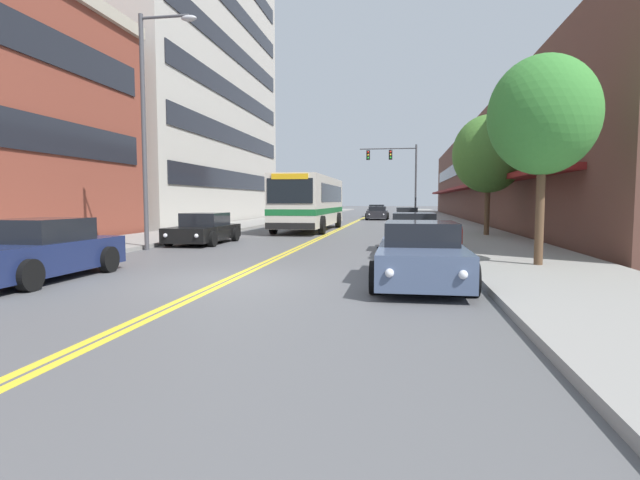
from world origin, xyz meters
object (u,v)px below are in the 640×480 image
car_champagne_parked_right_end (407,216)px  street_lamp_left_near (150,113)px  car_navy_parked_left_mid (39,252)px  car_white_parked_right_mid (406,214)px  car_charcoal_moving_second (377,213)px  car_beige_parked_right_far (414,234)px  car_dark_grey_moving_lead (377,211)px  car_black_parked_left_far (204,230)px  car_silver_parked_left_near (307,215)px  traffic_signal_mast (397,167)px  street_tree_right_near (543,116)px  fire_hydrant (460,235)px  city_bus (311,201)px  car_slate_blue_parked_right_foreground (421,254)px  street_tree_right_mid (488,154)px

car_champagne_parked_right_end → street_lamp_left_near: size_ratio=0.51×
car_navy_parked_left_mid → car_white_parked_right_mid: bearing=76.3°
car_champagne_parked_right_end → car_charcoal_moving_second: (-2.65, 9.01, -0.01)m
car_beige_parked_right_far → car_dark_grey_moving_lead: bearing=94.7°
car_black_parked_left_far → car_charcoal_moving_second: car_black_parked_left_far is taller
car_silver_parked_left_near → traffic_signal_mast: size_ratio=0.61×
car_navy_parked_left_mid → street_tree_right_near: bearing=16.3°
car_navy_parked_left_mid → fire_hydrant: bearing=40.1°
car_black_parked_left_far → car_dark_grey_moving_lead: 37.07m
city_bus → street_tree_right_near: size_ratio=2.14×
car_slate_blue_parked_right_foreground → car_silver_parked_left_near: bearing=105.1°
car_silver_parked_left_near → car_slate_blue_parked_right_foreground: size_ratio=0.90×
car_silver_parked_left_near → traffic_signal_mast: bearing=39.0°
car_champagne_parked_right_end → car_navy_parked_left_mid: bearing=-106.8°
car_white_parked_right_mid → car_champagne_parked_right_end: 6.53m
car_champagne_parked_right_end → street_tree_right_mid: bearing=-75.0°
street_lamp_left_near → street_tree_right_mid: size_ratio=1.46×
car_dark_grey_moving_lead → street_tree_right_mid: street_tree_right_mid is taller
car_black_parked_left_far → street_tree_right_mid: (12.21, 5.16, 3.42)m
car_slate_blue_parked_right_foreground → car_charcoal_moving_second: (-2.63, 36.42, -0.02)m
car_black_parked_left_far → car_slate_blue_parked_right_foreground: (8.57, -8.75, 0.03)m
street_lamp_left_near → street_tree_right_near: street_lamp_left_near is taller
car_champagne_parked_right_end → street_lamp_left_near: street_lamp_left_near is taller
traffic_signal_mast → street_lamp_left_near: 33.28m
car_white_parked_right_mid → street_tree_right_mid: (3.65, -20.04, 3.44)m
car_black_parked_left_far → car_dark_grey_moving_lead: (5.45, 36.67, 0.05)m
street_lamp_left_near → street_tree_right_near: 12.84m
car_black_parked_left_far → car_white_parked_right_mid: 26.62m
car_champagne_parked_right_end → street_tree_right_near: 25.37m
car_slate_blue_parked_right_foreground → street_tree_right_near: street_tree_right_near is taller
car_beige_parked_right_far → street_tree_right_near: bearing=-55.6°
car_black_parked_left_far → car_white_parked_right_mid: (8.56, 25.20, -0.02)m
street_tree_right_near → street_tree_right_mid: bearing=87.1°
city_bus → car_dark_grey_moving_lead: (2.76, 26.55, -1.17)m
car_charcoal_moving_second → traffic_signal_mast: (1.80, 1.56, 4.45)m
car_champagne_parked_right_end → street_tree_right_near: street_tree_right_near is taller
car_black_parked_left_far → city_bus: bearing=75.1°
car_black_parked_left_far → fire_hydrant: car_black_parked_left_far is taller
car_beige_parked_right_far → car_champagne_parked_right_end: car_beige_parked_right_far is taller
car_white_parked_right_mid → car_champagne_parked_right_end: (0.03, -6.53, 0.04)m
car_navy_parked_left_mid → car_black_parked_left_far: (-0.03, 9.71, -0.05)m
car_navy_parked_left_mid → car_beige_parked_right_far: 11.62m
car_black_parked_left_far → street_tree_right_mid: street_tree_right_mid is taller
street_tree_right_near → car_black_parked_left_far: bearing=151.6°
car_champagne_parked_right_end → street_tree_right_mid: street_tree_right_mid is taller
car_slate_blue_parked_right_foreground → street_tree_right_near: 5.13m
city_bus → car_charcoal_moving_second: bearing=79.5°
city_bus → fire_hydrant: 13.60m
car_silver_parked_left_near → car_white_parked_right_mid: (8.54, 2.22, 0.01)m
street_tree_right_near → car_white_parked_right_mid: bearing=95.6°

